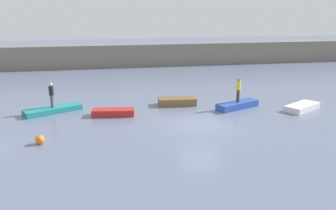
# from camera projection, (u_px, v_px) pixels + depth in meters

# --- Properties ---
(ground_plane) EXTENTS (120.00, 120.00, 0.00)m
(ground_plane) POSITION_uv_depth(u_px,v_px,m) (200.00, 124.00, 22.67)
(ground_plane) COLOR slate
(embankment_wall) EXTENTS (80.00, 1.20, 2.64)m
(embankment_wall) POSITION_uv_depth(u_px,v_px,m) (150.00, 55.00, 43.91)
(embankment_wall) COLOR gray
(embankment_wall) RESTS_ON ground_plane
(rowboat_teal) EXTENTS (4.01, 2.82, 0.37)m
(rowboat_teal) POSITION_uv_depth(u_px,v_px,m) (53.00, 110.00, 25.12)
(rowboat_teal) COLOR teal
(rowboat_teal) RESTS_ON ground_plane
(rowboat_red) EXTENTS (2.91, 1.32, 0.45)m
(rowboat_red) POSITION_uv_depth(u_px,v_px,m) (113.00, 112.00, 24.38)
(rowboat_red) COLOR red
(rowboat_red) RESTS_ON ground_plane
(rowboat_brown) EXTENTS (2.84, 1.41, 0.53)m
(rowboat_brown) POSITION_uv_depth(u_px,v_px,m) (177.00, 101.00, 26.99)
(rowboat_brown) COLOR brown
(rowboat_brown) RESTS_ON ground_plane
(rowboat_blue) EXTENTS (3.51, 2.31, 0.46)m
(rowboat_blue) POSITION_uv_depth(u_px,v_px,m) (237.00, 105.00, 26.14)
(rowboat_blue) COLOR #2B4CAD
(rowboat_blue) RESTS_ON ground_plane
(rowboat_white) EXTENTS (3.10, 2.52, 0.40)m
(rowboat_white) POSITION_uv_depth(u_px,v_px,m) (302.00, 107.00, 25.79)
(rowboat_white) COLOR white
(rowboat_white) RESTS_ON ground_plane
(person_dark_shirt) EXTENTS (0.32, 0.32, 1.74)m
(person_dark_shirt) POSITION_uv_depth(u_px,v_px,m) (51.00, 94.00, 24.81)
(person_dark_shirt) COLOR #4C4C56
(person_dark_shirt) RESTS_ON rowboat_teal
(person_yellow_shirt) EXTENTS (0.32, 0.32, 1.75)m
(person_yellow_shirt) POSITION_uv_depth(u_px,v_px,m) (238.00, 89.00, 25.81)
(person_yellow_shirt) COLOR #38332D
(person_yellow_shirt) RESTS_ON rowboat_blue
(mooring_buoy) EXTENTS (0.50, 0.50, 0.50)m
(mooring_buoy) POSITION_uv_depth(u_px,v_px,m) (40.00, 140.00, 19.37)
(mooring_buoy) COLOR orange
(mooring_buoy) RESTS_ON ground_plane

